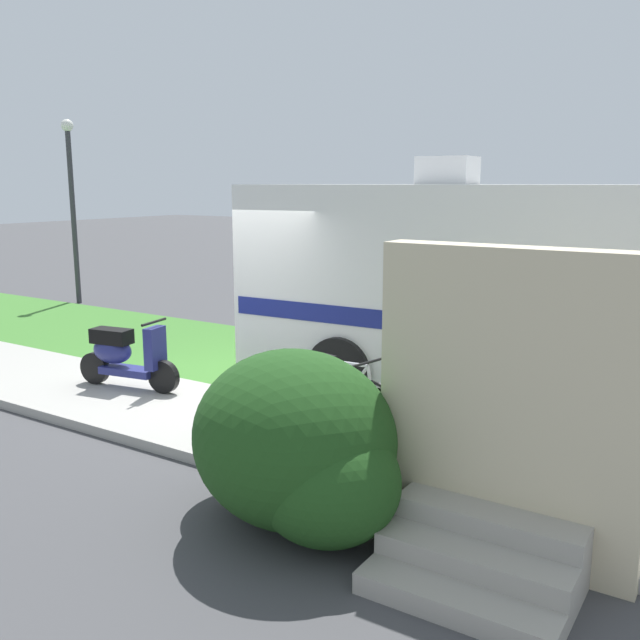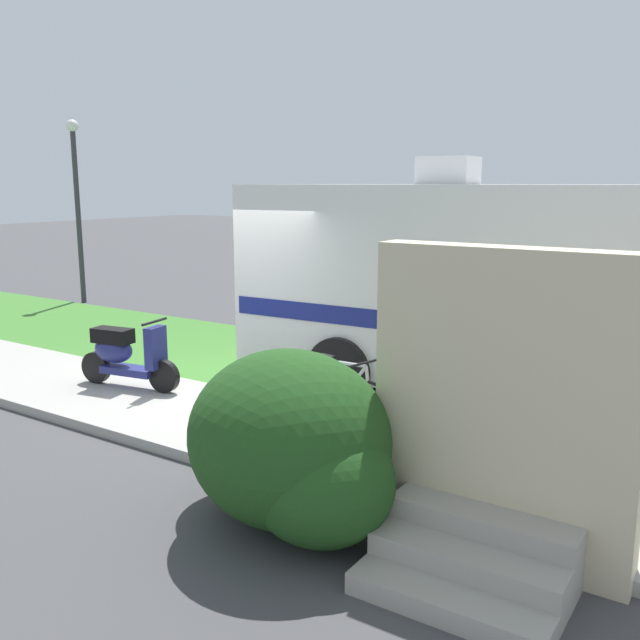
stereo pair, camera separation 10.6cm
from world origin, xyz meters
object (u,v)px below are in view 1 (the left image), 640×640
(motorhome_rv, at_px, (537,285))
(bottle_spare, at_px, (464,492))
(bottle_green, at_px, (484,447))
(bicycle, at_px, (339,400))
(street_lamp_post, at_px, (72,194))
(scooter, at_px, (124,355))

(motorhome_rv, distance_m, bottle_spare, 3.69)
(bottle_green, bearing_deg, motorhome_rv, 94.91)
(bicycle, distance_m, street_lamp_post, 11.24)
(bottle_green, bearing_deg, street_lamp_post, 159.73)
(motorhome_rv, xyz_separation_m, bottle_green, (0.20, -2.37, -1.33))
(motorhome_rv, xyz_separation_m, scooter, (-4.75, -2.60, -1.00))
(scooter, distance_m, street_lamp_post, 8.37)
(bicycle, xyz_separation_m, bottle_spare, (1.78, -0.85, -0.30))
(motorhome_rv, distance_m, scooter, 5.51)
(bicycle, bearing_deg, scooter, -179.28)
(motorhome_rv, relative_size, bottle_spare, 33.29)
(scooter, bearing_deg, bottle_green, 2.72)
(bicycle, xyz_separation_m, bottle_green, (1.59, 0.19, -0.27))
(bicycle, bearing_deg, street_lamp_post, 155.94)
(bicycle, relative_size, bottle_green, 5.68)
(scooter, xyz_separation_m, bicycle, (3.36, 0.04, -0.06))
(motorhome_rv, distance_m, bottle_green, 2.73)
(scooter, height_order, bottle_green, scooter)
(scooter, relative_size, bicycle, 0.93)
(bottle_green, distance_m, bottle_spare, 1.06)
(bottle_spare, bearing_deg, bicycle, 154.61)
(scooter, xyz_separation_m, bottle_spare, (5.14, -0.80, -0.36))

